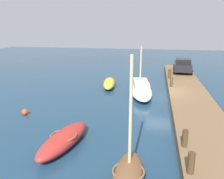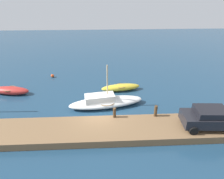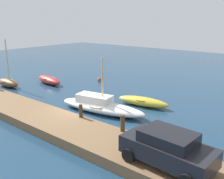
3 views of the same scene
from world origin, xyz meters
name	(u,v)px [view 3 (image 3 of 3)]	position (x,y,z in m)	size (l,w,h in m)	color
ground_plane	(77,117)	(0.00, 0.00, 0.00)	(84.00, 84.00, 0.00)	navy
dock_platform	(53,123)	(0.00, -2.12, 0.29)	(26.87, 3.11, 0.58)	brown
rowboat_yellow	(143,101)	(2.30, 5.01, 0.37)	(4.38, 1.72, 0.73)	gold
rowboat_brown	(8,82)	(-11.66, 1.40, 0.45)	(3.20, 1.23, 4.83)	brown
sailboat_white	(100,106)	(0.56, 1.86, 0.49)	(7.22, 2.98, 4.12)	white
rowboat_red	(49,80)	(-9.43, 4.84, 0.40)	(4.23, 1.85, 0.80)	#B72D28
mooring_post_mid_east	(81,111)	(1.26, -0.81, 1.01)	(0.24, 0.24, 0.86)	#47331E
mooring_post_east	(123,123)	(4.63, -0.81, 1.06)	(0.26, 0.26, 0.96)	#47331E
parked_car	(168,148)	(8.24, -2.43, 1.42)	(4.11, 2.26, 1.60)	black
marker_buoy	(99,79)	(-5.97, 9.05, 0.20)	(0.40, 0.40, 0.40)	#E54C19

